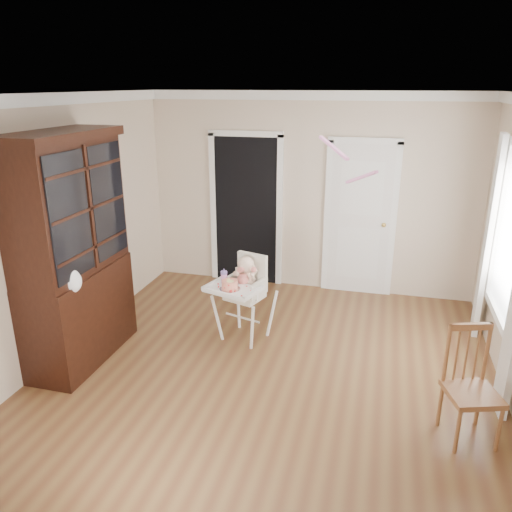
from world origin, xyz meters
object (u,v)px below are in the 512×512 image
(sippy_cup, at_px, (224,277))
(dining_chair, at_px, (471,389))
(high_chair, at_px, (244,288))
(cake, at_px, (230,285))
(china_cabinet, at_px, (72,252))

(sippy_cup, xyz_separation_m, dining_chair, (2.44, -1.07, -0.32))
(high_chair, distance_m, dining_chair, 2.53)
(cake, distance_m, china_cabinet, 1.64)
(cake, xyz_separation_m, china_cabinet, (-1.46, -0.59, 0.44))
(cake, bearing_deg, china_cabinet, -158.19)
(high_chair, relative_size, sippy_cup, 5.65)
(cake, xyz_separation_m, dining_chair, (2.33, -0.92, -0.30))
(high_chair, bearing_deg, cake, -93.18)
(high_chair, xyz_separation_m, dining_chair, (2.24, -1.16, -0.17))
(high_chair, distance_m, cake, 0.29)
(high_chair, relative_size, china_cabinet, 0.42)
(china_cabinet, bearing_deg, cake, 21.81)
(cake, bearing_deg, high_chair, 69.69)
(cake, relative_size, china_cabinet, 0.09)
(sippy_cup, xyz_separation_m, china_cabinet, (-1.35, -0.74, 0.42))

